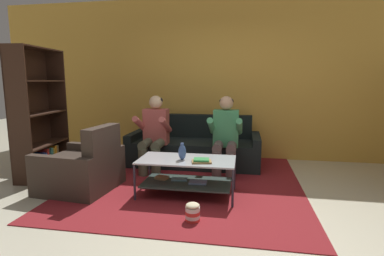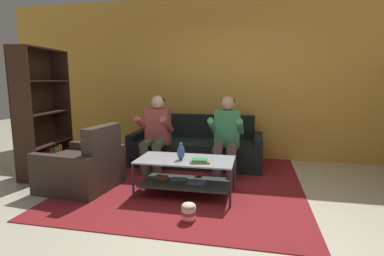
% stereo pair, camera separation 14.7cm
% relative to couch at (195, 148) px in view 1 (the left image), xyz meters
% --- Properties ---
extents(ground, '(16.80, 16.80, 0.00)m').
position_rel_couch_xyz_m(ground, '(0.32, -1.83, -0.28)').
color(ground, beige).
extents(back_partition, '(8.40, 0.12, 2.90)m').
position_rel_couch_xyz_m(back_partition, '(0.32, 0.63, 1.17)').
color(back_partition, gold).
rests_on(back_partition, ground).
extents(couch, '(2.19, 0.87, 0.82)m').
position_rel_couch_xyz_m(couch, '(0.00, 0.00, 0.00)').
color(couch, black).
rests_on(couch, ground).
extents(person_seated_left, '(0.50, 0.58, 1.19)m').
position_rel_couch_xyz_m(person_seated_left, '(-0.55, -0.51, 0.37)').
color(person_seated_left, '#555B44').
rests_on(person_seated_left, ground).
extents(person_seated_right, '(0.50, 0.58, 1.19)m').
position_rel_couch_xyz_m(person_seated_right, '(0.55, -0.51, 0.37)').
color(person_seated_right, brown).
rests_on(person_seated_right, ground).
extents(coffee_table, '(1.19, 0.60, 0.47)m').
position_rel_couch_xyz_m(coffee_table, '(0.14, -1.43, 0.03)').
color(coffee_table, '#B1B7BD').
rests_on(coffee_table, ground).
extents(area_rug, '(3.08, 3.38, 0.01)m').
position_rel_couch_xyz_m(area_rug, '(0.07, -0.84, -0.27)').
color(area_rug, maroon).
rests_on(area_rug, ground).
extents(vase, '(0.09, 0.09, 0.21)m').
position_rel_couch_xyz_m(vase, '(0.09, -1.47, 0.29)').
color(vase, '#3A548C').
rests_on(vase, coffee_table).
extents(book_stack, '(0.26, 0.20, 0.04)m').
position_rel_couch_xyz_m(book_stack, '(0.34, -1.55, 0.21)').
color(book_stack, '#9E7843').
rests_on(book_stack, coffee_table).
extents(bookshelf, '(0.41, 1.05, 1.89)m').
position_rel_couch_xyz_m(bookshelf, '(-2.20, -1.03, 0.42)').
color(bookshelf, '#362016').
rests_on(bookshelf, ground).
extents(armchair, '(0.96, 0.94, 0.86)m').
position_rel_couch_xyz_m(armchair, '(-1.25, -1.47, 0.00)').
color(armchair, '#3C3027').
rests_on(armchair, ground).
extents(popcorn_tub, '(0.15, 0.15, 0.20)m').
position_rel_couch_xyz_m(popcorn_tub, '(0.33, -2.13, -0.18)').
color(popcorn_tub, red).
rests_on(popcorn_tub, ground).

